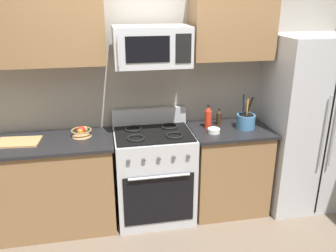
# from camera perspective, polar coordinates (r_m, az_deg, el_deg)

# --- Properties ---
(wall_back) EXTENTS (8.00, 0.10, 2.60)m
(wall_back) POSITION_cam_1_polar(r_m,az_deg,el_deg) (3.62, -3.37, 6.52)
(wall_back) COLOR #9E998E
(wall_back) RESTS_ON ground
(counter_left) EXTENTS (1.13, 0.59, 0.91)m
(counter_left) POSITION_cam_1_polar(r_m,az_deg,el_deg) (3.59, -17.74, -9.12)
(counter_left) COLOR olive
(counter_left) RESTS_ON ground
(range_oven) EXTENTS (0.76, 0.64, 1.09)m
(range_oven) POSITION_cam_1_polar(r_m,az_deg,el_deg) (3.57, -2.30, -7.85)
(range_oven) COLOR #B2B5BA
(range_oven) RESTS_ON ground
(counter_right) EXTENTS (0.79, 0.59, 0.91)m
(counter_right) POSITION_cam_1_polar(r_m,az_deg,el_deg) (3.76, 9.73, -6.92)
(counter_right) COLOR olive
(counter_right) RESTS_ON ground
(refrigerator) EXTENTS (0.87, 0.70, 1.82)m
(refrigerator) POSITION_cam_1_polar(r_m,az_deg,el_deg) (3.95, 21.89, 0.33)
(refrigerator) COLOR #B2B5BA
(refrigerator) RESTS_ON ground
(microwave) EXTENTS (0.68, 0.44, 0.35)m
(microwave) POSITION_cam_1_polar(r_m,az_deg,el_deg) (3.20, -2.70, 12.87)
(microwave) COLOR #B2B5BA
(upper_cabinets_left) EXTENTS (1.12, 0.34, 0.68)m
(upper_cabinets_left) POSITION_cam_1_polar(r_m,az_deg,el_deg) (3.31, -20.36, 15.16)
(upper_cabinets_left) COLOR olive
(upper_cabinets_right) EXTENTS (0.78, 0.34, 0.68)m
(upper_cabinets_right) POSITION_cam_1_polar(r_m,az_deg,el_deg) (3.50, 10.42, 16.26)
(upper_cabinets_right) COLOR olive
(utensil_crock) EXTENTS (0.19, 0.19, 0.35)m
(utensil_crock) POSITION_cam_1_polar(r_m,az_deg,el_deg) (3.60, 12.54, 0.88)
(utensil_crock) COLOR teal
(utensil_crock) RESTS_ON counter_right
(fruit_basket) EXTENTS (0.19, 0.19, 0.10)m
(fruit_basket) POSITION_cam_1_polar(r_m,az_deg,el_deg) (3.42, -13.88, -0.93)
(fruit_basket) COLOR #9E7A4C
(fruit_basket) RESTS_ON counter_left
(cutting_board) EXTENTS (0.40, 0.28, 0.02)m
(cutting_board) POSITION_cam_1_polar(r_m,az_deg,el_deg) (3.47, -23.22, -2.40)
(cutting_board) COLOR tan
(cutting_board) RESTS_ON counter_left
(bottle_hot_sauce) EXTENTS (0.07, 0.07, 0.24)m
(bottle_hot_sauce) POSITION_cam_1_polar(r_m,az_deg,el_deg) (3.54, 6.55, 1.42)
(bottle_hot_sauce) COLOR red
(bottle_hot_sauce) RESTS_ON counter_right
(bottle_soy) EXTENTS (0.05, 0.05, 0.18)m
(bottle_soy) POSITION_cam_1_polar(r_m,az_deg,el_deg) (3.65, 8.29, 1.40)
(bottle_soy) COLOR #382314
(bottle_soy) RESTS_ON counter_right
(prep_bowl) EXTENTS (0.12, 0.12, 0.05)m
(prep_bowl) POSITION_cam_1_polar(r_m,az_deg,el_deg) (3.44, 7.48, -0.73)
(prep_bowl) COLOR white
(prep_bowl) RESTS_ON counter_right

